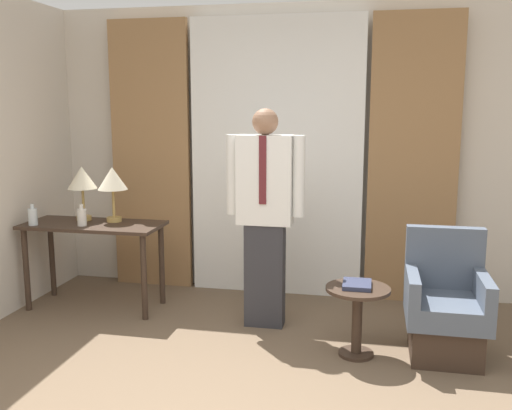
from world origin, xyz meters
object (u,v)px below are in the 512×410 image
desk (94,237)px  table_lamp_left (82,180)px  bottle_by_lamp (82,217)px  side_table (357,309)px  book (357,284)px  person (265,210)px  armchair (445,310)px  bottle_near_edge (33,216)px  table_lamp_right (112,181)px

desk → table_lamp_left: (-0.15, 0.11, 0.49)m
desk → table_lamp_left: table_lamp_left is taller
table_lamp_left → bottle_by_lamp: (0.10, -0.22, -0.29)m
bottle_by_lamp → side_table: (2.36, -0.45, -0.49)m
bottle_by_lamp → book: 2.41m
desk → person: (1.55, -0.11, 0.32)m
desk → bottle_by_lamp: bearing=-113.7°
book → bottle_by_lamp: bearing=169.6°
table_lamp_left → armchair: table_lamp_left is taller
bottle_near_edge → bottle_by_lamp: size_ratio=1.00×
bottle_near_edge → desk: bearing=19.9°
table_lamp_left → bottle_by_lamp: size_ratio=2.62×
desk → person: 1.59m
table_lamp_left → bottle_by_lamp: bearing=-65.6°
armchair → side_table: size_ratio=1.76×
table_lamp_left → table_lamp_right: (0.29, 0.00, 0.00)m
bottle_by_lamp → book: bearing=-10.4°
table_lamp_left → person: size_ratio=0.28×
table_lamp_left → book: bearing=-14.8°
person → side_table: size_ratio=3.45×
table_lamp_right → armchair: table_lamp_right is taller
bottle_by_lamp → armchair: bearing=-6.0°
desk → bottle_near_edge: (-0.47, -0.17, 0.20)m
bottle_near_edge → armchair: size_ratio=0.21×
person → book: person is taller
table_lamp_left → person: bearing=-7.7°
table_lamp_right → bottle_near_edge: bearing=-155.2°
bottle_by_lamp → book: size_ratio=0.77×
table_lamp_left → armchair: 3.22m
table_lamp_right → book: bearing=-16.7°
table_lamp_left → bottle_near_edge: bearing=-138.7°
desk → table_lamp_right: (0.15, 0.11, 0.49)m
book → table_lamp_left: bearing=165.2°
person → book: bearing=-29.3°
side_table → armchair: bearing=12.7°
bottle_near_edge → side_table: (2.78, -0.38, -0.49)m
armchair → table_lamp_right: bearing=169.2°
book → table_lamp_right: bearing=163.3°
armchair → person: bearing=167.6°
table_lamp_left → bottle_near_edge: table_lamp_left is taller
bottle_near_edge → book: size_ratio=0.77×
table_lamp_left → armchair: (3.07, -0.53, -0.79)m
table_lamp_left → armchair: bearing=-9.8°
table_lamp_left → book: (2.45, -0.65, -0.60)m
armchair → book: 0.66m
desk → table_lamp_left: bearing=141.7°
person → armchair: (1.37, -0.30, -0.62)m
person → bottle_by_lamp: bearing=179.7°
table_lamp_right → bottle_near_edge: 0.74m
armchair → book: bearing=-169.2°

